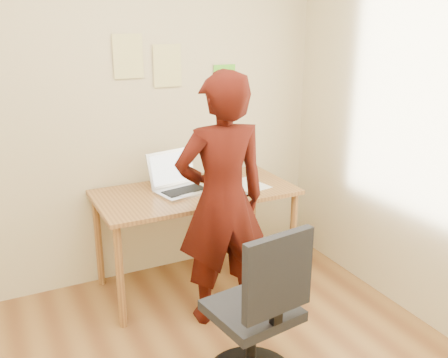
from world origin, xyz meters
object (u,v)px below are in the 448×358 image
laptop (180,183)px  person (222,202)px  desk (195,202)px  office_chair (259,321)px  phone (240,193)px

laptop → person: size_ratio=0.26×
desk → laptop: (-0.10, 0.05, 0.14)m
office_chair → phone: bearing=59.5°
desk → office_chair: office_chair is taller
laptop → office_chair: laptop is taller
laptop → phone: bearing=-48.4°
desk → phone: (0.25, -0.21, 0.09)m
laptop → office_chair: 1.27m
desk → office_chair: size_ratio=1.47×
desk → person: size_ratio=0.86×
person → desk: bearing=-87.1°
laptop → phone: 0.44m
person → phone: bearing=-131.3°
phone → person: (-0.27, -0.26, 0.07)m
office_chair → person: bearing=71.8°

